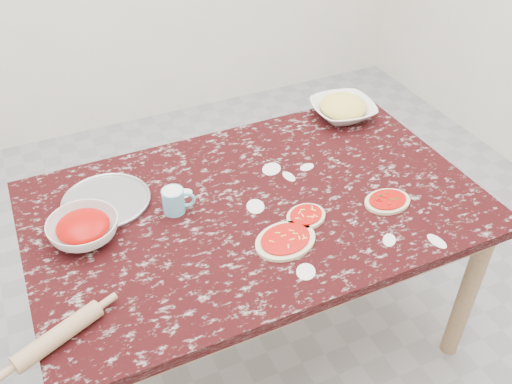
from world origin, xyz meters
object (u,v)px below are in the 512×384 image
object	(u,v)px
worktable	(256,220)
sauce_bowl	(84,230)
rolling_pin	(58,336)
cheese_bowl	(343,110)
flour_mug	(175,200)
pizza_tray	(106,202)

from	to	relation	value
worktable	sauce_bowl	xyz separation A→B (m)	(-0.59, 0.07, 0.12)
sauce_bowl	rolling_pin	world-z (taller)	sauce_bowl
cheese_bowl	flour_mug	xyz separation A→B (m)	(-0.87, -0.30, 0.01)
worktable	cheese_bowl	distance (m)	0.72
worktable	cheese_bowl	bearing A→B (deg)	32.66
flour_mug	rolling_pin	bearing A→B (deg)	-139.50
sauce_bowl	rolling_pin	size ratio (longest dim) A/B	0.89
flour_mug	sauce_bowl	bearing A→B (deg)	-178.93
sauce_bowl	cheese_bowl	size ratio (longest dim) A/B	0.86
cheese_bowl	flour_mug	size ratio (longest dim) A/B	2.34
pizza_tray	sauce_bowl	bearing A→B (deg)	-124.49
sauce_bowl	flour_mug	world-z (taller)	flour_mug
pizza_tray	sauce_bowl	world-z (taller)	sauce_bowl
cheese_bowl	rolling_pin	size ratio (longest dim) A/B	1.03
sauce_bowl	flour_mug	xyz separation A→B (m)	(0.32, 0.01, 0.01)
sauce_bowl	flour_mug	distance (m)	0.32
worktable	cheese_bowl	size ratio (longest dim) A/B	5.93
pizza_tray	sauce_bowl	size ratio (longest dim) A/B	1.32
pizza_tray	cheese_bowl	bearing A→B (deg)	8.26
pizza_tray	sauce_bowl	distance (m)	0.19
pizza_tray	cheese_bowl	size ratio (longest dim) A/B	1.14
sauce_bowl	pizza_tray	bearing A→B (deg)	55.51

